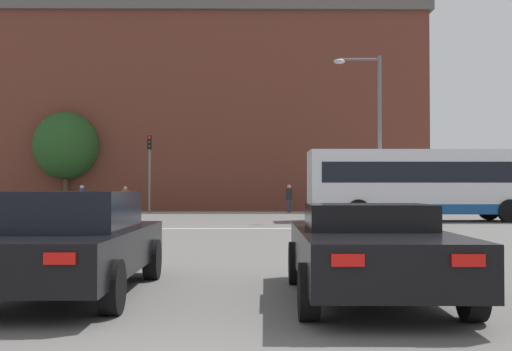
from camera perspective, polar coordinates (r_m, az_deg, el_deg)
The scene contains 13 objects.
stop_line_strip at distance 23.46m, azimuth -1.76°, elevation -4.73°, with size 8.79×0.30×0.01m, color silver.
far_pavement at distance 38.69m, azimuth -1.24°, elevation -3.34°, with size 69.76×2.50×0.01m, color #A09B91.
brick_civic_building at distance 48.57m, azimuth -3.89°, elevation 6.37°, with size 29.97×11.90×22.45m.
car_saloon_left at distance 9.20m, azimuth -16.28°, elevation -5.64°, with size 2.05×4.75×1.42m.
car_roadster_right at distance 8.59m, azimuth 10.05°, elevation -6.49°, with size 2.08×4.52×1.25m.
bus_crossing_lead at distance 29.78m, azimuth 14.89°, elevation -0.67°, with size 10.53×2.64×3.17m.
traffic_light_far_left at distance 38.22m, azimuth -9.45°, elevation 1.24°, with size 0.26×0.31×4.59m.
traffic_light_far_right at distance 38.47m, azimuth 7.34°, elevation 0.36°, with size 0.26×0.31×3.66m.
street_lamp_junction at distance 28.79m, azimuth 10.25°, elevation 4.84°, with size 2.11×0.36×7.33m.
pedestrian_waiting at distance 39.12m, azimuth -15.21°, elevation -1.84°, with size 0.24×0.40×1.68m.
pedestrian_walking_east at distance 38.94m, azimuth 2.96°, elevation -1.85°, with size 0.42×0.45×1.72m.
pedestrian_walking_west at distance 39.41m, azimuth -11.54°, elevation -1.93°, with size 0.40×0.46×1.61m.
tree_by_building at distance 43.73m, azimuth -16.54°, elevation 2.55°, with size 4.22×4.22×6.50m.
Camera 1 is at (0.53, -3.86, 1.45)m, focal length 45.00 mm.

